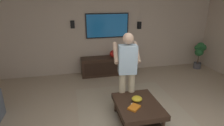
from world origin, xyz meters
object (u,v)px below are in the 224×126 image
at_px(bowl, 137,99).
at_px(vase_round, 113,54).
at_px(book, 134,107).
at_px(wall_speaker_left, 139,25).
at_px(coffee_table, 138,108).
at_px(media_console, 109,66).
at_px(tv, 107,26).
at_px(wall_speaker_right, 73,24).
at_px(potted_plant_tall, 200,52).
at_px(person_standing, 127,68).
at_px(remote_white, 134,106).

height_order(bowl, vase_round, vase_round).
distance_m(book, wall_speaker_left, 3.21).
xyz_separation_m(coffee_table, wall_speaker_left, (2.69, -0.98, 1.15)).
xyz_separation_m(coffee_table, bowl, (0.09, -0.01, 0.15)).
xyz_separation_m(media_console, tv, (0.24, -0.00, 1.19)).
height_order(tv, book, tv).
bearing_deg(vase_round, bowl, 178.34).
height_order(tv, bowl, tv).
height_order(tv, wall_speaker_right, tv).
height_order(potted_plant_tall, book, potted_plant_tall).
bearing_deg(person_standing, wall_speaker_left, -18.43).
relative_size(coffee_table, book, 4.55).
xyz_separation_m(media_console, wall_speaker_right, (0.25, 1.02, 1.26)).
distance_m(coffee_table, book, 0.22).
bearing_deg(media_console, wall_speaker_right, -103.98).
bearing_deg(person_standing, potted_plant_tall, -52.71).
bearing_deg(coffee_table, wall_speaker_right, 21.50).
bearing_deg(book, person_standing, -136.60).
bearing_deg(remote_white, vase_round, -16.59).
bearing_deg(potted_plant_tall, coffee_table, 127.40).
xyz_separation_m(remote_white, book, (-0.07, 0.02, 0.01)).
bearing_deg(bowl, remote_white, 145.61).
distance_m(media_console, potted_plant_tall, 3.03).
relative_size(vase_round, wall_speaker_left, 1.00).
xyz_separation_m(bowl, wall_speaker_left, (2.60, -0.97, 1.00)).
relative_size(media_console, book, 7.73).
distance_m(media_console, tv, 1.22).
bearing_deg(remote_white, potted_plant_tall, -65.08).
bearing_deg(media_console, tv, -180.00).
relative_size(media_console, vase_round, 7.73).
bearing_deg(bowl, wall_speaker_left, -20.45).
bearing_deg(person_standing, remote_white, -176.19).
relative_size(coffee_table, potted_plant_tall, 1.14).
bearing_deg(person_standing, book, -177.60).
bearing_deg(tv, potted_plant_tall, 82.32).
distance_m(potted_plant_tall, vase_round, 2.90).
distance_m(coffee_table, person_standing, 0.82).
bearing_deg(wall_speaker_left, coffee_table, 160.00).
bearing_deg(wall_speaker_right, wall_speaker_left, -90.00).
bearing_deg(potted_plant_tall, wall_speaker_right, 84.06).
relative_size(media_console, potted_plant_tall, 1.94).
distance_m(remote_white, book, 0.07).
height_order(media_console, person_standing, person_standing).
bearing_deg(media_console, person_standing, -0.83).
xyz_separation_m(tv, wall_speaker_left, (0.01, -1.02, -0.02)).
relative_size(book, wall_speaker_left, 1.00).
bearing_deg(bowl, media_console, 1.22).
xyz_separation_m(media_console, potted_plant_tall, (-0.17, -3.01, 0.30)).
height_order(media_console, wall_speaker_left, wall_speaker_left).
xyz_separation_m(tv, person_standing, (-2.16, 0.03, -0.54)).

